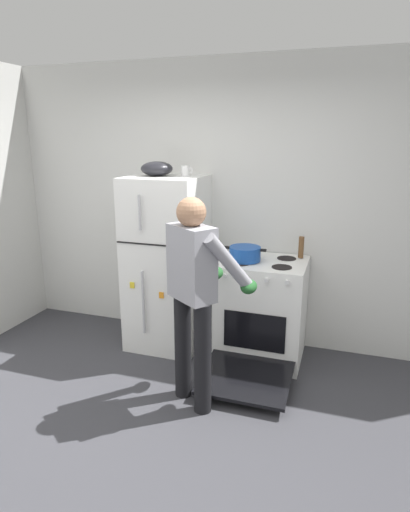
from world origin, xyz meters
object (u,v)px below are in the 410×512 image
(red_pot, at_px, (245,254))
(mixing_bowl, at_px, (157,169))
(stove_range, at_px, (261,311))
(refrigerator, at_px, (167,263))
(coffee_mug, at_px, (186,171))
(pepper_mill, at_px, (301,247))
(person_cook, at_px, (196,285))

(red_pot, xyz_separation_m, mixing_bowl, (-0.85, 0.05, 0.72))
(stove_range, relative_size, mixing_bowl, 4.22)
(refrigerator, bearing_deg, coffee_mug, 15.40)
(coffee_mug, bearing_deg, stove_range, -5.18)
(coffee_mug, bearing_deg, refrigerator, -164.60)
(refrigerator, distance_m, pepper_mill, 1.27)
(refrigerator, bearing_deg, stove_range, -1.09)
(refrigerator, bearing_deg, mixing_bowl, 179.79)
(stove_range, height_order, red_pot, red_pot)
(coffee_mug, height_order, pepper_mill, coffee_mug)
(red_pot, relative_size, coffee_mug, 3.37)
(pepper_mill, bearing_deg, mixing_bowl, -171.34)
(red_pot, distance_m, pepper_mill, 0.52)
(person_cook, height_order, coffee_mug, coffee_mug)
(red_pot, bearing_deg, person_cook, -101.79)
(stove_range, distance_m, red_pot, 0.57)
(red_pot, height_order, mixing_bowl, mixing_bowl)
(coffee_mug, bearing_deg, person_cook, -65.48)
(refrigerator, relative_size, mixing_bowl, 5.65)
(stove_range, distance_m, pepper_mill, 0.68)
(person_cook, distance_m, pepper_mill, 1.24)
(stove_range, height_order, mixing_bowl, mixing_bowl)
(coffee_mug, xyz_separation_m, pepper_mill, (1.05, 0.15, -0.66))
(refrigerator, xyz_separation_m, person_cook, (0.60, -0.87, 0.13))
(person_cook, bearing_deg, mixing_bowl, 128.12)
(refrigerator, height_order, red_pot, refrigerator)
(coffee_mug, xyz_separation_m, mixing_bowl, (-0.26, -0.05, 0.02))
(coffee_mug, bearing_deg, red_pot, -9.61)
(red_pot, distance_m, mixing_bowl, 1.12)
(pepper_mill, height_order, mixing_bowl, mixing_bowl)
(red_pot, bearing_deg, stove_range, 11.29)
(refrigerator, height_order, stove_range, refrigerator)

